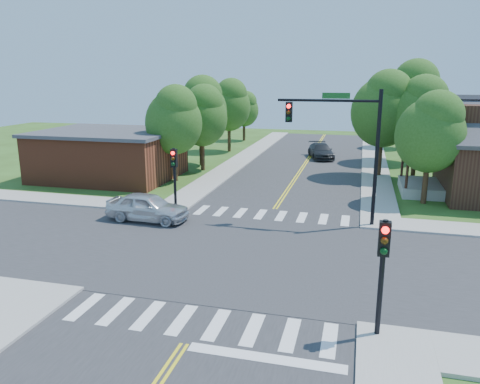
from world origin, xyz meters
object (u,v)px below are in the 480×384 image
(car_dgrey, at_px, (321,151))
(car_silver, at_px, (148,208))
(signal_pole_nw, at_px, (174,168))
(signal_mast_ne, at_px, (344,135))
(signal_pole_se, at_px, (383,257))

(car_dgrey, bearing_deg, car_silver, -124.01)
(signal_pole_nw, height_order, car_silver, signal_pole_nw)
(signal_pole_nw, bearing_deg, car_dgrey, 71.91)
(signal_mast_ne, distance_m, signal_pole_se, 11.55)
(signal_mast_ne, bearing_deg, car_silver, -168.55)
(signal_mast_ne, relative_size, signal_pole_se, 1.89)
(signal_pole_se, height_order, car_silver, signal_pole_se)
(signal_pole_nw, bearing_deg, signal_pole_se, -45.00)
(signal_mast_ne, xyz_separation_m, car_silver, (-10.31, -2.09, -4.07))
(signal_pole_se, relative_size, signal_pole_nw, 1.00)
(signal_mast_ne, height_order, signal_pole_nw, signal_mast_ne)
(car_silver, bearing_deg, signal_mast_ne, -75.59)
(car_dgrey, bearing_deg, signal_mast_ne, -97.84)
(signal_pole_se, distance_m, car_dgrey, 32.08)
(signal_pole_nw, relative_size, car_silver, 0.81)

